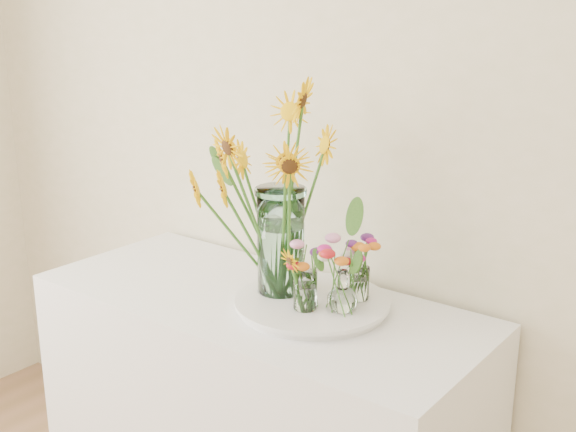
# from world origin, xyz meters

# --- Properties ---
(counter) EXTENTS (1.40, 0.60, 0.90)m
(counter) POSITION_xyz_m (-0.26, 1.93, 0.45)
(counter) COLOR white
(counter) RESTS_ON ground_plane
(tray) EXTENTS (0.42, 0.42, 0.02)m
(tray) POSITION_xyz_m (-0.08, 1.96, 0.91)
(tray) COLOR white
(tray) RESTS_ON counter
(mason_jar) EXTENTS (0.15, 0.15, 0.32)m
(mason_jar) POSITION_xyz_m (-0.20, 1.96, 1.09)
(mason_jar) COLOR #B1EADE
(mason_jar) RESTS_ON tray
(sunflower_bouquet) EXTENTS (0.95, 0.95, 0.63)m
(sunflower_bouquet) POSITION_xyz_m (-0.20, 1.96, 1.24)
(sunflower_bouquet) COLOR #FFBF05
(sunflower_bouquet) RESTS_ON tray
(small_vase_a) EXTENTS (0.08, 0.08, 0.11)m
(small_vase_a) POSITION_xyz_m (-0.06, 1.90, 0.98)
(small_vase_a) COLOR white
(small_vase_a) RESTS_ON tray
(wildflower_posy_a) EXTENTS (0.18, 0.18, 0.20)m
(wildflower_posy_a) POSITION_xyz_m (-0.06, 1.90, 1.03)
(wildflower_posy_a) COLOR orange
(wildflower_posy_a) RESTS_ON tray
(small_vase_b) EXTENTS (0.10, 0.10, 0.12)m
(small_vase_b) POSITION_xyz_m (0.03, 1.95, 0.99)
(small_vase_b) COLOR white
(small_vase_b) RESTS_ON tray
(wildflower_posy_b) EXTENTS (0.22, 0.22, 0.21)m
(wildflower_posy_b) POSITION_xyz_m (0.03, 1.95, 1.03)
(wildflower_posy_b) COLOR orange
(wildflower_posy_b) RESTS_ON tray
(small_vase_c) EXTENTS (0.08, 0.08, 0.10)m
(small_vase_c) POSITION_xyz_m (0.02, 2.05, 0.98)
(small_vase_c) COLOR white
(small_vase_c) RESTS_ON tray
(wildflower_posy_c) EXTENTS (0.17, 0.17, 0.19)m
(wildflower_posy_c) POSITION_xyz_m (0.02, 2.05, 1.02)
(wildflower_posy_c) COLOR orange
(wildflower_posy_c) RESTS_ON tray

